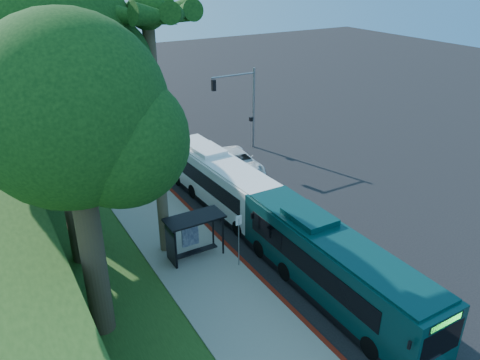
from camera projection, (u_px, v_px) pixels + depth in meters
ground at (270, 205)px, 31.72m from camera, size 140.00×140.00×0.00m
sidewalk at (170, 233)px, 28.35m from camera, size 4.50×70.00×0.12m
red_curb at (236, 254)px, 26.28m from camera, size 0.25×30.00×0.13m
grass_verge at (56, 222)px, 29.67m from camera, size 8.00×70.00×0.06m
bus_shelter at (190, 229)px, 25.40m from camera, size 3.20×1.51×2.55m
stop_sign_pole at (239, 234)px, 24.46m from camera, size 0.35×0.06×3.17m
traffic_signal_pole at (243, 100)px, 39.38m from camera, size 4.10×0.30×7.00m
palm_tree at (148, 24)px, 21.54m from camera, size 4.20×4.20×14.40m
tree_0 at (51, 54)px, 21.28m from camera, size 8.40×8.00×15.70m
tree_1 at (2, 6)px, 26.43m from camera, size 10.50×10.00×18.26m
tree_2 at (19, 29)px, 34.32m from camera, size 8.82×8.40×15.12m
tree_4 at (4, 19)px, 47.37m from camera, size 8.40×8.00×14.14m
tree_5 at (7, 18)px, 54.40m from camera, size 7.35×7.00×12.86m
tree_6 at (74, 122)px, 16.99m from camera, size 7.56×7.20×13.74m
white_bus at (222, 182)px, 31.03m from camera, size 2.96×11.97×3.54m
teal_bus at (332, 264)px, 22.51m from camera, size 2.67×12.26×3.65m
pickup at (237, 162)px, 36.37m from camera, size 3.28×6.11×1.63m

